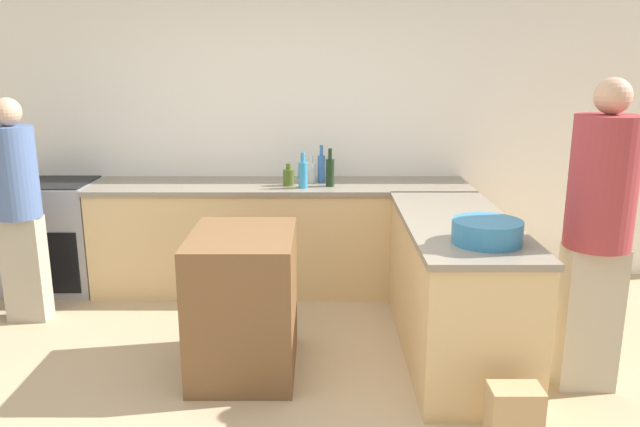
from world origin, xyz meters
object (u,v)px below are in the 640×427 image
(range_oven, at_px, (56,235))
(wine_bottle_dark, at_px, (331,171))
(island_table, at_px, (244,302))
(mixing_bowl, at_px, (488,232))
(dish_soap_bottle, at_px, (304,174))
(water_bottle_blue, at_px, (322,167))
(person_at_peninsula, at_px, (599,228))
(person_by_range, at_px, (19,203))
(olive_oil_bottle, at_px, (289,177))
(vinegar_bottle_clear, at_px, (311,172))
(paper_bag, at_px, (514,418))

(range_oven, relative_size, wine_bottle_dark, 2.99)
(island_table, distance_m, mixing_bowl, 1.53)
(range_oven, bearing_deg, dish_soap_bottle, -4.99)
(island_table, relative_size, mixing_bowl, 2.26)
(water_bottle_blue, distance_m, wine_bottle_dark, 0.19)
(wine_bottle_dark, xyz_separation_m, person_at_peninsula, (1.49, -1.54, -0.04))
(range_oven, bearing_deg, person_by_range, -85.29)
(island_table, bearing_deg, olive_oil_bottle, 80.82)
(island_table, height_order, dish_soap_bottle, dish_soap_bottle)
(range_oven, bearing_deg, olive_oil_bottle, -2.41)
(vinegar_bottle_clear, bearing_deg, island_table, -105.04)
(dish_soap_bottle, xyz_separation_m, vinegar_bottle_clear, (0.06, 0.22, -0.02))
(olive_oil_bottle, xyz_separation_m, vinegar_bottle_clear, (0.18, 0.12, 0.02))
(island_table, height_order, person_by_range, person_by_range)
(paper_bag, bearing_deg, person_by_range, 152.92)
(range_oven, bearing_deg, person_at_peninsula, -23.50)
(dish_soap_bottle, height_order, olive_oil_bottle, dish_soap_bottle)
(wine_bottle_dark, relative_size, vinegar_bottle_clear, 1.33)
(mixing_bowl, bearing_deg, paper_bag, -86.66)
(wine_bottle_dark, xyz_separation_m, person_by_range, (-2.27, -0.55, -0.13))
(dish_soap_bottle, xyz_separation_m, water_bottle_blue, (0.15, 0.24, 0.01))
(island_table, distance_m, olive_oil_bottle, 1.48)
(olive_oil_bottle, bearing_deg, island_table, -99.18)
(range_oven, height_order, dish_soap_bottle, dish_soap_bottle)
(island_table, xyz_separation_m, dish_soap_bottle, (0.34, 1.26, 0.58))
(range_oven, distance_m, dish_soap_bottle, 2.19)
(water_bottle_blue, bearing_deg, person_at_peninsula, -47.72)
(dish_soap_bottle, relative_size, wine_bottle_dark, 0.93)
(range_oven, height_order, water_bottle_blue, water_bottle_blue)
(range_oven, bearing_deg, mixing_bowl, -28.16)
(dish_soap_bottle, distance_m, person_at_peninsula, 2.26)
(wine_bottle_dark, height_order, person_at_peninsula, person_at_peninsula)
(mixing_bowl, height_order, olive_oil_bottle, olive_oil_bottle)
(vinegar_bottle_clear, xyz_separation_m, person_by_range, (-2.11, -0.71, -0.10))
(range_oven, relative_size, island_table, 1.04)
(range_oven, xyz_separation_m, dish_soap_bottle, (2.11, -0.18, 0.56))
(water_bottle_blue, height_order, person_at_peninsula, person_at_peninsula)
(mixing_bowl, bearing_deg, water_bottle_blue, 117.70)
(island_table, bearing_deg, person_by_range, 155.87)
(range_oven, height_order, person_by_range, person_by_range)
(vinegar_bottle_clear, distance_m, person_by_range, 2.23)
(range_oven, relative_size, dish_soap_bottle, 3.22)
(water_bottle_blue, xyz_separation_m, wine_bottle_dark, (0.07, -0.18, -0.00))
(person_by_range, bearing_deg, vinegar_bottle_clear, 18.62)
(person_by_range, distance_m, paper_bag, 3.62)
(water_bottle_blue, bearing_deg, dish_soap_bottle, -121.28)
(island_table, xyz_separation_m, water_bottle_blue, (0.49, 1.50, 0.59))
(island_table, xyz_separation_m, olive_oil_bottle, (0.22, 1.36, 0.54))
(vinegar_bottle_clear, bearing_deg, water_bottle_blue, 13.37)
(wine_bottle_dark, xyz_separation_m, paper_bag, (0.89, -2.17, -0.86))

